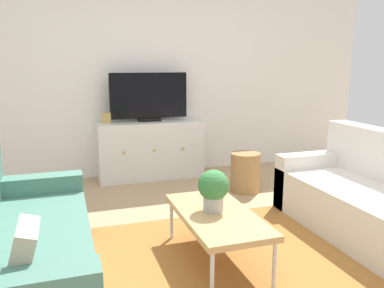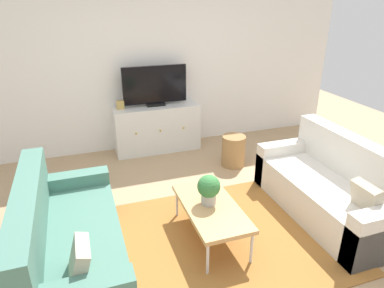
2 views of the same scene
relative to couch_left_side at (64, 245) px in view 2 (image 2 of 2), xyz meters
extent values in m
plane|color=tan|center=(1.44, 0.10, -0.29)|extent=(10.00, 10.00, 0.00)
cube|color=white|center=(1.44, 2.65, 1.06)|extent=(6.40, 0.12, 2.70)
cube|color=#9E662D|center=(1.44, -0.05, -0.28)|extent=(2.50, 1.90, 0.01)
cube|color=#4C7A6B|center=(0.09, 0.00, -0.08)|extent=(0.81, 1.79, 0.42)
cube|color=#4C7A6B|center=(-0.22, 0.00, 0.15)|extent=(0.20, 1.79, 0.87)
cube|color=#4C7A6B|center=(0.09, 0.81, -0.01)|extent=(0.81, 0.18, 0.56)
cube|color=#B2A58C|center=(0.14, -0.56, 0.25)|extent=(0.18, 0.30, 0.32)
cube|color=silver|center=(2.79, 0.00, -0.08)|extent=(0.81, 1.79, 0.42)
cube|color=silver|center=(3.09, 0.00, 0.15)|extent=(0.20, 1.79, 0.87)
cube|color=silver|center=(2.79, 0.81, -0.01)|extent=(0.81, 0.18, 0.56)
cube|color=#B2A58C|center=(2.74, -0.56, 0.25)|extent=(0.17, 0.30, 0.32)
cube|color=tan|center=(1.40, 0.02, 0.08)|extent=(0.51, 1.02, 0.04)
cylinder|color=silver|center=(1.18, -0.45, -0.12)|extent=(0.03, 0.03, 0.34)
cylinder|color=silver|center=(1.61, -0.45, -0.12)|extent=(0.03, 0.03, 0.34)
cylinder|color=silver|center=(1.18, 0.49, -0.12)|extent=(0.03, 0.03, 0.34)
cylinder|color=silver|center=(1.61, 0.49, -0.12)|extent=(0.03, 0.03, 0.34)
cylinder|color=#B7B2A8|center=(1.39, 0.07, 0.15)|extent=(0.15, 0.15, 0.11)
sphere|color=#387A3D|center=(1.39, 0.07, 0.29)|extent=(0.23, 0.23, 0.23)
cube|color=silver|center=(1.42, 2.37, 0.08)|extent=(1.33, 0.44, 0.74)
sphere|color=#B79338|center=(1.04, 2.14, 0.12)|extent=(0.03, 0.03, 0.03)
sphere|color=#B79338|center=(1.42, 2.14, 0.12)|extent=(0.03, 0.03, 0.03)
sphere|color=#B79338|center=(1.79, 2.14, 0.12)|extent=(0.03, 0.03, 0.03)
cube|color=black|center=(1.42, 2.39, 0.47)|extent=(0.28, 0.16, 0.04)
cube|color=black|center=(1.42, 2.39, 0.77)|extent=(0.98, 0.04, 0.57)
cube|color=tan|center=(0.87, 2.37, 0.51)|extent=(0.11, 0.07, 0.13)
cylinder|color=#9E7547|center=(2.33, 1.46, -0.06)|extent=(0.34, 0.34, 0.45)
camera|label=1|loc=(0.37, -2.50, 1.17)|focal=36.86mm
camera|label=2|loc=(0.28, -2.66, 2.01)|focal=32.28mm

